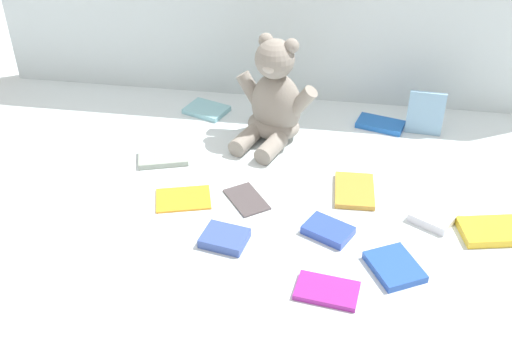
{
  "coord_description": "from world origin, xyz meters",
  "views": [
    {
      "loc": [
        0.16,
        -1.15,
        0.84
      ],
      "look_at": [
        0.0,
        -0.1,
        0.1
      ],
      "focal_mm": 43.03,
      "sensor_mm": 36.0,
      "label": 1
    }
  ],
  "objects_px": {
    "teddy_bear": "(275,102)",
    "book_case_12": "(207,110)",
    "book_case_1": "(328,230)",
    "book_case_5": "(354,191)",
    "book_case_3": "(163,157)",
    "book_case_8": "(327,291)",
    "book_case_0": "(183,198)",
    "book_case_2": "(491,231)",
    "book_case_10": "(437,212)",
    "book_case_6": "(247,199)",
    "book_case_4": "(380,124)",
    "book_case_7": "(225,238)",
    "book_case_11": "(395,267)",
    "book_case_9": "(425,113)"
  },
  "relations": [
    {
      "from": "book_case_8",
      "to": "book_case_10",
      "type": "height_order",
      "value": "book_case_10"
    },
    {
      "from": "book_case_0",
      "to": "book_case_6",
      "type": "xyz_separation_m",
      "value": [
        0.14,
        0.02,
        -0.0
      ]
    },
    {
      "from": "book_case_11",
      "to": "book_case_12",
      "type": "height_order",
      "value": "book_case_11"
    },
    {
      "from": "book_case_1",
      "to": "book_case_5",
      "type": "relative_size",
      "value": 0.75
    },
    {
      "from": "book_case_12",
      "to": "book_case_3",
      "type": "bearing_deg",
      "value": 7.94
    },
    {
      "from": "book_case_0",
      "to": "book_case_2",
      "type": "distance_m",
      "value": 0.66
    },
    {
      "from": "book_case_12",
      "to": "book_case_10",
      "type": "bearing_deg",
      "value": 77.72
    },
    {
      "from": "book_case_7",
      "to": "book_case_12",
      "type": "bearing_deg",
      "value": -152.84
    },
    {
      "from": "book_case_1",
      "to": "book_case_2",
      "type": "relative_size",
      "value": 0.77
    },
    {
      "from": "teddy_bear",
      "to": "book_case_8",
      "type": "bearing_deg",
      "value": -52.38
    },
    {
      "from": "book_case_12",
      "to": "book_case_7",
      "type": "bearing_deg",
      "value": 36.36
    },
    {
      "from": "book_case_0",
      "to": "book_case_5",
      "type": "bearing_deg",
      "value": -93.51
    },
    {
      "from": "teddy_bear",
      "to": "book_case_11",
      "type": "relative_size",
      "value": 2.57
    },
    {
      "from": "book_case_0",
      "to": "book_case_7",
      "type": "height_order",
      "value": "book_case_7"
    },
    {
      "from": "book_case_2",
      "to": "book_case_12",
      "type": "xyz_separation_m",
      "value": [
        -0.7,
        0.42,
        -0.0
      ]
    },
    {
      "from": "book_case_2",
      "to": "book_case_5",
      "type": "distance_m",
      "value": 0.3
    },
    {
      "from": "book_case_10",
      "to": "book_case_11",
      "type": "height_order",
      "value": "book_case_10"
    },
    {
      "from": "book_case_1",
      "to": "book_case_3",
      "type": "distance_m",
      "value": 0.47
    },
    {
      "from": "book_case_0",
      "to": "book_case_5",
      "type": "xyz_separation_m",
      "value": [
        0.38,
        0.08,
        0.0
      ]
    },
    {
      "from": "book_case_5",
      "to": "book_case_7",
      "type": "bearing_deg",
      "value": 36.8
    },
    {
      "from": "book_case_5",
      "to": "book_case_10",
      "type": "bearing_deg",
      "value": 159.88
    },
    {
      "from": "book_case_3",
      "to": "book_case_6",
      "type": "bearing_deg",
      "value": -137.2
    },
    {
      "from": "book_case_3",
      "to": "book_case_8",
      "type": "distance_m",
      "value": 0.57
    },
    {
      "from": "teddy_bear",
      "to": "book_case_4",
      "type": "relative_size",
      "value": 2.24
    },
    {
      "from": "book_case_1",
      "to": "book_case_12",
      "type": "height_order",
      "value": "book_case_1"
    },
    {
      "from": "book_case_0",
      "to": "book_case_6",
      "type": "relative_size",
      "value": 1.1
    },
    {
      "from": "teddy_bear",
      "to": "book_case_3",
      "type": "bearing_deg",
      "value": -129.02
    },
    {
      "from": "book_case_3",
      "to": "book_case_2",
      "type": "bearing_deg",
      "value": -120.19
    },
    {
      "from": "book_case_5",
      "to": "book_case_6",
      "type": "bearing_deg",
      "value": 13.07
    },
    {
      "from": "book_case_4",
      "to": "book_case_8",
      "type": "bearing_deg",
      "value": 5.59
    },
    {
      "from": "teddy_bear",
      "to": "book_case_12",
      "type": "bearing_deg",
      "value": 174.21
    },
    {
      "from": "book_case_3",
      "to": "book_case_9",
      "type": "xyz_separation_m",
      "value": [
        0.64,
        0.23,
        0.05
      ]
    },
    {
      "from": "book_case_1",
      "to": "book_case_8",
      "type": "height_order",
      "value": "book_case_1"
    },
    {
      "from": "book_case_5",
      "to": "book_case_8",
      "type": "relative_size",
      "value": 1.1
    },
    {
      "from": "teddy_bear",
      "to": "book_case_12",
      "type": "height_order",
      "value": "teddy_bear"
    },
    {
      "from": "book_case_0",
      "to": "book_case_7",
      "type": "xyz_separation_m",
      "value": [
        0.12,
        -0.13,
        0.01
      ]
    },
    {
      "from": "book_case_10",
      "to": "book_case_11",
      "type": "relative_size",
      "value": 1.07
    },
    {
      "from": "teddy_bear",
      "to": "book_case_5",
      "type": "bearing_deg",
      "value": -25.38
    },
    {
      "from": "book_case_8",
      "to": "book_case_11",
      "type": "distance_m",
      "value": 0.15
    },
    {
      "from": "book_case_0",
      "to": "book_case_5",
      "type": "height_order",
      "value": "book_case_5"
    },
    {
      "from": "book_case_0",
      "to": "book_case_2",
      "type": "relative_size",
      "value": 0.98
    },
    {
      "from": "book_case_4",
      "to": "book_case_6",
      "type": "relative_size",
      "value": 1.09
    },
    {
      "from": "book_case_11",
      "to": "book_case_12",
      "type": "xyz_separation_m",
      "value": [
        -0.5,
        0.56,
        -0.0
      ]
    },
    {
      "from": "book_case_1",
      "to": "book_case_7",
      "type": "relative_size",
      "value": 1.07
    },
    {
      "from": "book_case_5",
      "to": "book_case_10",
      "type": "distance_m",
      "value": 0.19
    },
    {
      "from": "book_case_1",
      "to": "book_case_2",
      "type": "distance_m",
      "value": 0.34
    },
    {
      "from": "book_case_1",
      "to": "book_case_2",
      "type": "height_order",
      "value": "same"
    },
    {
      "from": "book_case_10",
      "to": "book_case_3",
      "type": "bearing_deg",
      "value": 19.08
    },
    {
      "from": "book_case_1",
      "to": "book_case_3",
      "type": "bearing_deg",
      "value": -91.17
    },
    {
      "from": "book_case_8",
      "to": "book_case_10",
      "type": "relative_size",
      "value": 1.03
    }
  ]
}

